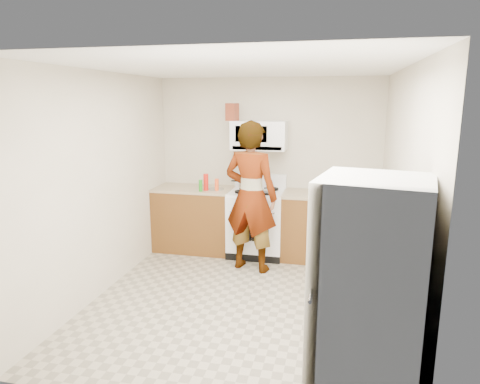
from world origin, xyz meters
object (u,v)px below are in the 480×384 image
(microwave, at_px, (259,135))
(saucepan, at_px, (246,184))
(person, at_px, (251,197))
(fridge, at_px, (368,301))
(gas_range, at_px, (257,221))
(kettle, at_px, (320,186))

(microwave, distance_m, saucepan, 0.72)
(person, bearing_deg, fridge, 131.44)
(fridge, bearing_deg, microwave, 124.06)
(saucepan, bearing_deg, person, -72.55)
(microwave, distance_m, fridge, 3.49)
(gas_range, bearing_deg, person, -87.66)
(gas_range, height_order, microwave, microwave)
(microwave, bearing_deg, fridge, -67.08)
(person, xyz_separation_m, fridge, (1.30, -2.43, -0.12))
(gas_range, height_order, fridge, fridge)
(microwave, xyz_separation_m, saucepan, (-0.18, -0.03, -0.69))
(person, height_order, saucepan, person)
(kettle, bearing_deg, saucepan, -173.68)
(microwave, height_order, fridge, microwave)
(gas_range, distance_m, fridge, 3.29)
(person, distance_m, saucepan, 0.69)
(person, relative_size, fridge, 1.14)
(fridge, bearing_deg, person, 129.21)
(fridge, relative_size, kettle, 10.24)
(person, xyz_separation_m, kettle, (0.84, 0.67, 0.05))
(fridge, height_order, saucepan, fridge)
(saucepan, bearing_deg, microwave, 9.59)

